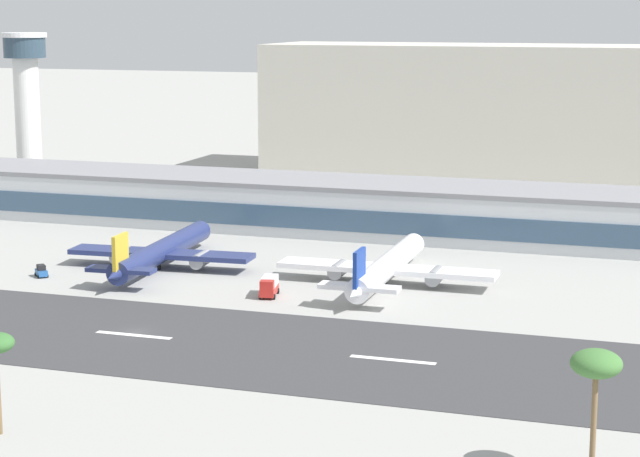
{
  "coord_description": "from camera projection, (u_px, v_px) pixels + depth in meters",
  "views": [
    {
      "loc": [
        78.07,
        -149.1,
        46.62
      ],
      "look_at": [
        14.08,
        44.53,
        8.54
      ],
      "focal_mm": 65.4,
      "sensor_mm": 36.0,
      "label": 1
    }
  ],
  "objects": [
    {
      "name": "airliner_gold_tail_gate_0",
      "position": [
        159.0,
        253.0,
        213.31
      ],
      "size": [
        35.07,
        46.37,
        9.68
      ],
      "rotation": [
        0.0,
        0.0,
        1.64
      ],
      "color": "navy",
      "rests_on": "ground_plane"
    },
    {
      "name": "runway_strip",
      "position": [
        130.0,
        335.0,
        170.27
      ],
      "size": [
        800.0,
        36.6,
        0.08
      ],
      "primitive_type": "cube",
      "color": "#38383A",
      "rests_on": "ground_plane"
    },
    {
      "name": "service_box_truck_1",
      "position": [
        269.0,
        286.0,
        193.22
      ],
      "size": [
        3.64,
        6.36,
        3.25
      ],
      "rotation": [
        0.0,
        0.0,
        4.91
      ],
      "color": "#B2231E",
      "rests_on": "ground_plane"
    },
    {
      "name": "airliner_navy_tail_gate_1",
      "position": [
        385.0,
        268.0,
        200.66
      ],
      "size": [
        38.49,
        46.09,
        9.62
      ],
      "rotation": [
        0.0,
        0.0,
        1.59
      ],
      "color": "white",
      "rests_on": "ground_plane"
    },
    {
      "name": "service_baggage_tug_0",
      "position": [
        41.0,
        271.0,
        207.55
      ],
      "size": [
        3.39,
        3.39,
        2.2
      ],
      "rotation": [
        0.0,
        0.0,
        5.5
      ],
      "color": "#23569E",
      "rests_on": "ground_plane"
    },
    {
      "name": "control_tower",
      "position": [
        27.0,
        98.0,
        301.02
      ],
      "size": [
        11.59,
        11.59,
        41.28
      ],
      "color": "silver",
      "rests_on": "ground_plane"
    },
    {
      "name": "ground_plane",
      "position": [
        135.0,
        332.0,
        171.81
      ],
      "size": [
        1400.0,
        1400.0,
        0.0
      ],
      "primitive_type": "plane",
      "color": "#9E9E99"
    },
    {
      "name": "palm_tree_2",
      "position": [
        596.0,
        367.0,
        116.45
      ],
      "size": [
        5.24,
        5.24,
        13.41
      ],
      "color": "brown",
      "rests_on": "ground_plane"
    },
    {
      "name": "runway_centreline_dash_4",
      "position": [
        134.0,
        335.0,
        170.07
      ],
      "size": [
        12.0,
        1.2,
        0.01
      ],
      "primitive_type": "cube",
      "color": "white",
      "rests_on": "runway_strip"
    },
    {
      "name": "runway_centreline_dash_5",
      "position": [
        393.0,
        360.0,
        158.0
      ],
      "size": [
        12.0,
        1.2,
        0.01
      ],
      "primitive_type": "cube",
      "color": "white",
      "rests_on": "runway_strip"
    },
    {
      "name": "distant_hotel_block",
      "position": [
        530.0,
        112.0,
        328.03
      ],
      "size": [
        149.66,
        38.13,
        37.38
      ],
      "primitive_type": "cube",
      "color": "beige",
      "rests_on": "ground_plane"
    },
    {
      "name": "terminal_building",
      "position": [
        343.0,
        206.0,
        249.7
      ],
      "size": [
        218.56,
        23.02,
        11.12
      ],
      "color": "silver",
      "rests_on": "ground_plane"
    }
  ]
}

